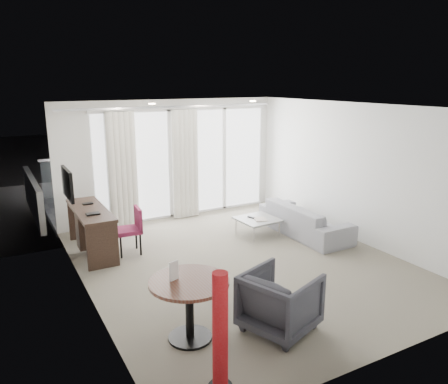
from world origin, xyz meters
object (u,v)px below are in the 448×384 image
desk (92,231)px  red_lamp (220,332)px  round_table (190,310)px  sofa (305,219)px  coffee_table (257,227)px  rattan_chair_b (224,178)px  desk_chair (128,231)px  rattan_chair_a (170,181)px  tub_armchair (280,301)px

desk → red_lamp: (0.31, -4.24, 0.22)m
round_table → sofa: size_ratio=0.45×
coffee_table → rattan_chair_b: 3.30m
red_lamp → desk_chair: bearing=86.5°
coffee_table → desk_chair: bearing=173.6°
desk_chair → rattan_chair_a: (2.18, 3.43, -0.03)m
rattan_chair_b → coffee_table: bearing=-128.8°
desk_chair → tub_armchair: desk_chair is taller
sofa → rattan_chair_a: rattan_chair_a is taller
desk → coffee_table: bearing=-12.0°
tub_armchair → rattan_chair_a: size_ratio=1.08×
red_lamp → coffee_table: size_ratio=1.67×
desk → rattan_chair_a: (2.73, 3.06, -0.02)m
tub_armchair → coffee_table: bearing=-48.8°
desk → rattan_chair_a: size_ratio=2.24×
coffee_table → rattan_chair_b: rattan_chair_b is taller
round_table → sofa: bearing=32.5°
desk_chair → desk: bearing=151.1°
desk → round_table: (0.40, -3.32, -0.03)m
tub_armchair → rattan_chair_b: rattan_chair_b is taller
desk_chair → round_table: 2.95m
desk_chair → sofa: bearing=-6.7°
desk → red_lamp: bearing=-85.8°
tub_armchair → rattan_chair_b: size_ratio=0.93×
red_lamp → round_table: bearing=84.5°
desk_chair → coffee_table: (2.53, -0.28, -0.25)m
desk_chair → round_table: bearing=-87.8°
coffee_table → rattan_chair_b: size_ratio=0.84×
red_lamp → desk: bearing=94.2°
desk → coffee_table: size_ratio=2.29×
desk_chair → red_lamp: 3.88m
coffee_table → sofa: 0.95m
coffee_table → desk: bearing=168.0°
desk → sofa: (3.92, -1.07, -0.10)m
round_table → coffee_table: (2.68, 2.66, -0.21)m
round_table → tub_armchair: (1.05, -0.34, -0.00)m
desk_chair → red_lamp: (-0.24, -3.87, 0.21)m
desk_chair → red_lamp: red_lamp is taller
round_table → coffee_table: 3.78m
round_table → tub_armchair: size_ratio=1.14×
red_lamp → sofa: size_ratio=0.60×
coffee_table → sofa: size_ratio=0.36×
desk_chair → rattan_chair_a: 4.06m
red_lamp → coffee_table: bearing=52.4°
sofa → rattan_chair_a: size_ratio=2.72×
desk → tub_armchair: 3.94m
round_table → rattan_chair_a: bearing=70.0°
round_table → rattan_chair_b: size_ratio=1.06×
desk_chair → rattan_chair_a: desk_chair is taller
round_table → tub_armchair: 1.11m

